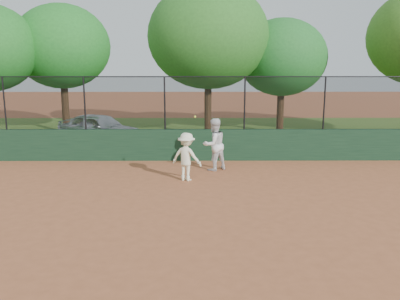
{
  "coord_description": "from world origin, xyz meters",
  "views": [
    {
      "loc": [
        0.72,
        -10.69,
        3.91
      ],
      "look_at": [
        0.8,
        2.2,
        1.2
      ],
      "focal_mm": 40.0,
      "sensor_mm": 36.0,
      "label": 1
    }
  ],
  "objects_px": {
    "tree_1": "(62,47)",
    "tree_3": "(282,57)",
    "player_second": "(214,144)",
    "tree_2": "(208,36)",
    "player_main": "(187,157)",
    "parked_car": "(100,128)"
  },
  "relations": [
    {
      "from": "tree_1",
      "to": "tree_2",
      "type": "relative_size",
      "value": 0.88
    },
    {
      "from": "tree_1",
      "to": "tree_2",
      "type": "distance_m",
      "value": 7.39
    },
    {
      "from": "tree_3",
      "to": "tree_1",
      "type": "bearing_deg",
      "value": 179.96
    },
    {
      "from": "player_second",
      "to": "tree_3",
      "type": "height_order",
      "value": "tree_3"
    },
    {
      "from": "tree_1",
      "to": "tree_3",
      "type": "bearing_deg",
      "value": -0.04
    },
    {
      "from": "parked_car",
      "to": "player_main",
      "type": "bearing_deg",
      "value": -120.31
    },
    {
      "from": "player_second",
      "to": "tree_3",
      "type": "xyz_separation_m",
      "value": [
        3.71,
        7.7,
        2.95
      ]
    },
    {
      "from": "tree_2",
      "to": "tree_1",
      "type": "bearing_deg",
      "value": 173.17
    },
    {
      "from": "player_main",
      "to": "tree_1",
      "type": "height_order",
      "value": "tree_1"
    },
    {
      "from": "parked_car",
      "to": "player_second",
      "type": "distance_m",
      "value": 7.12
    },
    {
      "from": "tree_1",
      "to": "player_second",
      "type": "bearing_deg",
      "value": -46.27
    },
    {
      "from": "parked_car",
      "to": "player_second",
      "type": "bearing_deg",
      "value": -108.03
    },
    {
      "from": "tree_2",
      "to": "player_main",
      "type": "bearing_deg",
      "value": -96.11
    },
    {
      "from": "player_second",
      "to": "player_main",
      "type": "xyz_separation_m",
      "value": [
        -0.93,
        -1.34,
        -0.13
      ]
    },
    {
      "from": "player_main",
      "to": "tree_2",
      "type": "height_order",
      "value": "tree_2"
    },
    {
      "from": "parked_car",
      "to": "player_main",
      "type": "distance_m",
      "value": 7.57
    },
    {
      "from": "player_second",
      "to": "tree_2",
      "type": "height_order",
      "value": "tree_2"
    },
    {
      "from": "tree_3",
      "to": "player_main",
      "type": "bearing_deg",
      "value": -117.15
    },
    {
      "from": "player_second",
      "to": "tree_1",
      "type": "xyz_separation_m",
      "value": [
        -7.37,
        7.71,
        3.48
      ]
    },
    {
      "from": "player_main",
      "to": "player_second",
      "type": "bearing_deg",
      "value": 55.35
    },
    {
      "from": "tree_2",
      "to": "player_second",
      "type": "bearing_deg",
      "value": -89.55
    },
    {
      "from": "player_second",
      "to": "tree_3",
      "type": "bearing_deg",
      "value": -149.36
    }
  ]
}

